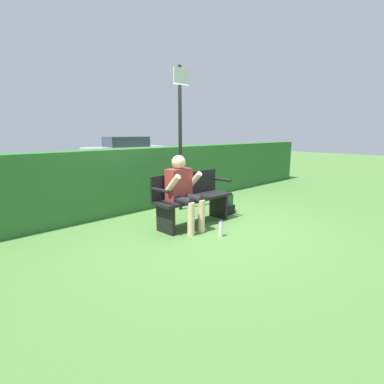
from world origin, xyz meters
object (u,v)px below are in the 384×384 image
(person_seated, at_px, (183,188))
(signpost, at_px, (180,130))
(water_bottle, at_px, (221,229))
(backpack, at_px, (225,204))
(parked_car, at_px, (126,150))
(park_bench, at_px, (192,198))

(person_seated, distance_m, signpost, 1.59)
(person_seated, relative_size, water_bottle, 4.85)
(backpack, relative_size, parked_car, 0.08)
(person_seated, xyz_separation_m, signpost, (0.84, 0.98, 0.93))
(person_seated, xyz_separation_m, parked_car, (5.31, 10.23, -0.06))
(park_bench, height_order, person_seated, person_seated)
(backpack, bearing_deg, park_bench, -176.64)
(signpost, bearing_deg, park_bench, -121.18)
(backpack, bearing_deg, signpost, 118.76)
(person_seated, bearing_deg, backpack, 7.38)
(person_seated, distance_m, backpack, 1.40)
(parked_car, bearing_deg, signpost, -107.31)
(water_bottle, relative_size, signpost, 0.09)
(parked_car, bearing_deg, park_bench, -107.80)
(park_bench, xyz_separation_m, backpack, (0.98, 0.06, -0.29))
(backpack, xyz_separation_m, signpost, (-0.45, 0.82, 1.45))
(water_bottle, height_order, signpost, signpost)
(park_bench, xyz_separation_m, water_bottle, (-0.13, -0.78, -0.35))
(water_bottle, height_order, parked_car, parked_car)
(park_bench, distance_m, parked_car, 11.29)
(water_bottle, bearing_deg, parked_car, 64.79)
(park_bench, height_order, signpost, signpost)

